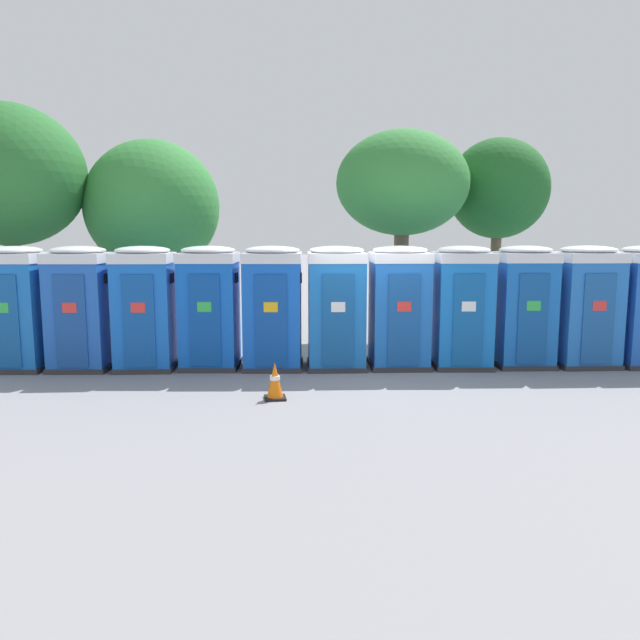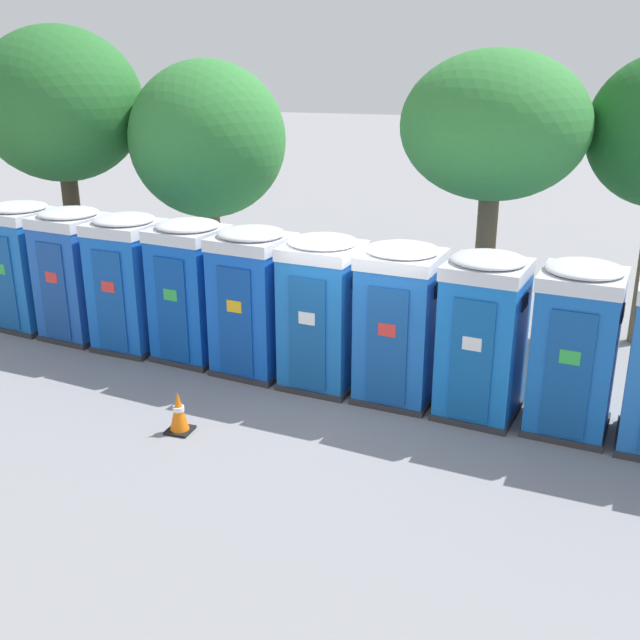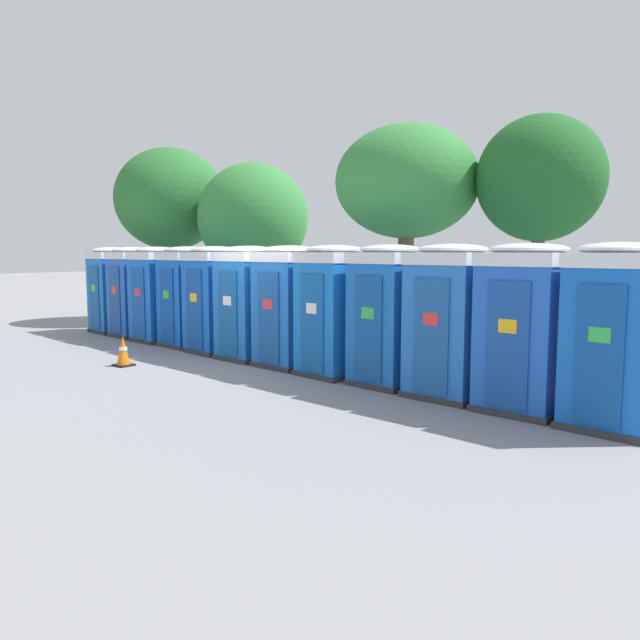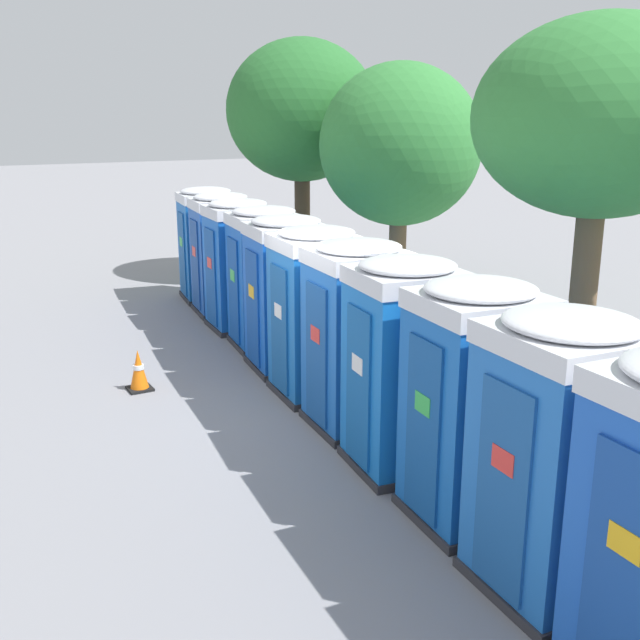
# 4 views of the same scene
# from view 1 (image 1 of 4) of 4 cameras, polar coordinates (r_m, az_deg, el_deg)

# --- Properties ---
(ground_plane) EXTENTS (120.00, 120.00, 0.00)m
(ground_plane) POSITION_cam_1_polar(r_m,az_deg,el_deg) (13.14, 4.37, -4.37)
(ground_plane) COLOR gray
(portapotty_0) EXTENTS (1.40, 1.38, 2.54)m
(portapotty_0) POSITION_cam_1_polar(r_m,az_deg,el_deg) (14.24, -26.00, 1.03)
(portapotty_0) COLOR #2D2D33
(portapotty_0) RESTS_ON ground
(portapotty_1) EXTENTS (1.34, 1.35, 2.54)m
(portapotty_1) POSITION_cam_1_polar(r_m,az_deg,el_deg) (13.72, -21.03, 1.08)
(portapotty_1) COLOR #2D2D33
(portapotty_1) RESTS_ON ground
(portapotty_2) EXTENTS (1.29, 1.31, 2.54)m
(portapotty_2) POSITION_cam_1_polar(r_m,az_deg,el_deg) (13.32, -15.72, 1.12)
(portapotty_2) COLOR #2D2D33
(portapotty_2) RESTS_ON ground
(portapotty_3) EXTENTS (1.35, 1.36, 2.54)m
(portapotty_3) POSITION_cam_1_polar(r_m,az_deg,el_deg) (13.14, -10.06, 1.21)
(portapotty_3) COLOR #2D2D33
(portapotty_3) RESTS_ON ground
(portapotty_4) EXTENTS (1.37, 1.36, 2.54)m
(portapotty_4) POSITION_cam_1_polar(r_m,az_deg,el_deg) (12.94, -4.33, 1.20)
(portapotty_4) COLOR #2D2D33
(portapotty_4) RESTS_ON ground
(portapotty_5) EXTENTS (1.33, 1.33, 2.54)m
(portapotty_5) POSITION_cam_1_polar(r_m,az_deg,el_deg) (12.92, 1.50, 1.22)
(portapotty_5) COLOR #2D2D33
(portapotty_5) RESTS_ON ground
(portapotty_6) EXTENTS (1.33, 1.32, 2.54)m
(portapotty_6) POSITION_cam_1_polar(r_m,az_deg,el_deg) (13.10, 7.25, 1.25)
(portapotty_6) COLOR #2D2D33
(portapotty_6) RESTS_ON ground
(portapotty_7) EXTENTS (1.34, 1.36, 2.54)m
(portapotty_7) POSITION_cam_1_polar(r_m,az_deg,el_deg) (13.34, 12.86, 1.23)
(portapotty_7) COLOR #2D2D33
(portapotty_7) RESTS_ON ground
(portapotty_8) EXTENTS (1.30, 1.33, 2.54)m
(portapotty_8) POSITION_cam_1_polar(r_m,az_deg,el_deg) (13.80, 18.09, 1.26)
(portapotty_8) COLOR #2D2D33
(portapotty_8) RESTS_ON ground
(portapotty_9) EXTENTS (1.35, 1.31, 2.54)m
(portapotty_9) POSITION_cam_1_polar(r_m,az_deg,el_deg) (14.27, 23.10, 1.22)
(portapotty_9) COLOR #2D2D33
(portapotty_9) RESTS_ON ground
(street_tree_0) EXTENTS (3.70, 3.70, 5.89)m
(street_tree_0) POSITION_cam_1_polar(r_m,az_deg,el_deg) (17.28, -26.66, 11.68)
(street_tree_0) COLOR #4C3826
(street_tree_0) RESTS_ON ground
(street_tree_1) EXTENTS (3.38, 3.38, 5.37)m
(street_tree_1) POSITION_cam_1_polar(r_m,az_deg,el_deg) (16.34, 7.55, 12.19)
(street_tree_1) COLOR brown
(street_tree_1) RESTS_ON ground
(street_tree_2) EXTENTS (2.72, 2.72, 5.33)m
(street_tree_2) POSITION_cam_1_polar(r_m,az_deg,el_deg) (17.99, 15.98, 11.39)
(street_tree_2) COLOR brown
(street_tree_2) RESTS_ON ground
(street_tree_3) EXTENTS (3.48, 3.48, 5.18)m
(street_tree_3) POSITION_cam_1_polar(r_m,az_deg,el_deg) (17.13, -15.07, 9.90)
(street_tree_3) COLOR brown
(street_tree_3) RESTS_ON ground
(traffic_cone) EXTENTS (0.36, 0.36, 0.64)m
(traffic_cone) POSITION_cam_1_polar(r_m,az_deg,el_deg) (10.68, -4.14, -5.60)
(traffic_cone) COLOR black
(traffic_cone) RESTS_ON ground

